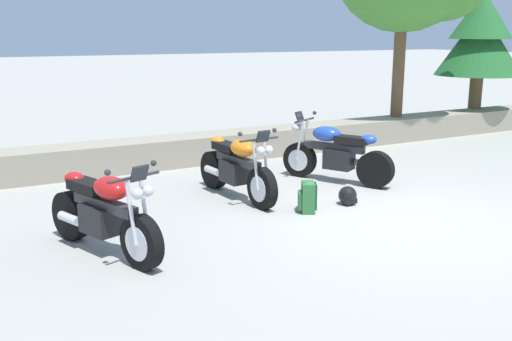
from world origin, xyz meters
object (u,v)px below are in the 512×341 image
(rider_helmet, at_px, (348,196))
(motorcycle_orange_centre, at_px, (237,168))
(motorcycle_blue_far_right, at_px, (335,154))
(pine_tree_mid_right, at_px, (480,35))
(motorcycle_red_near_left, at_px, (104,214))
(rider_backpack, at_px, (308,196))

(rider_helmet, bearing_deg, motorcycle_orange_centre, 139.29)
(motorcycle_blue_far_right, relative_size, rider_helmet, 6.75)
(motorcycle_blue_far_right, height_order, pine_tree_mid_right, pine_tree_mid_right)
(motorcycle_red_near_left, height_order, rider_helmet, motorcycle_red_near_left)
(rider_helmet, bearing_deg, pine_tree_mid_right, 29.43)
(motorcycle_red_near_left, height_order, motorcycle_orange_centre, same)
(motorcycle_orange_centre, height_order, motorcycle_blue_far_right, same)
(pine_tree_mid_right, bearing_deg, motorcycle_red_near_left, -158.37)
(rider_helmet, bearing_deg, motorcycle_red_near_left, -176.04)
(motorcycle_orange_centre, relative_size, pine_tree_mid_right, 0.68)
(motorcycle_blue_far_right, relative_size, rider_backpack, 4.02)
(motorcycle_blue_far_right, bearing_deg, motorcycle_red_near_left, -161.17)
(motorcycle_blue_far_right, bearing_deg, rider_helmet, -117.57)
(motorcycle_red_near_left, distance_m, rider_helmet, 3.75)
(rider_backpack, distance_m, rider_helmet, 0.75)
(motorcycle_red_near_left, bearing_deg, rider_helmet, 3.96)
(motorcycle_blue_far_right, height_order, rider_backpack, motorcycle_blue_far_right)
(motorcycle_red_near_left, bearing_deg, rider_backpack, 4.53)
(motorcycle_red_near_left, xyz_separation_m, motorcycle_blue_far_right, (4.37, 1.49, 0.00))
(motorcycle_blue_far_right, bearing_deg, rider_backpack, -137.90)
(motorcycle_red_near_left, relative_size, pine_tree_mid_right, 0.65)
(motorcycle_blue_far_right, bearing_deg, pine_tree_mid_right, 23.41)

